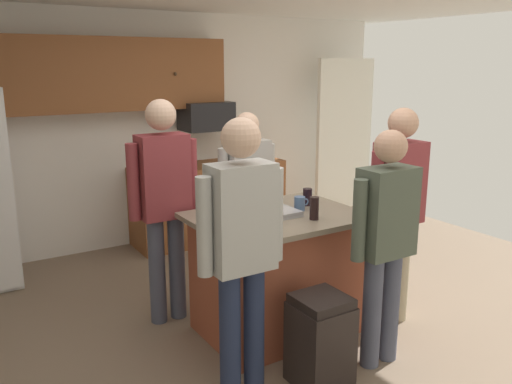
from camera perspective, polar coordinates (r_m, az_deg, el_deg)
The scene contains 20 objects.
floor at distance 4.20m, azimuth 3.42°, elevation -15.43°, with size 7.04×7.04×0.00m, color #7F6B56.
back_wall at distance 6.21m, azimuth -11.59°, elevation 6.55°, with size 6.40×0.10×2.60m, color white.
french_door_window_panel at distance 7.23m, azimuth 9.45°, elevation 6.02°, with size 0.90×0.06×2.00m, color white.
cabinet_run_upper at distance 5.84m, azimuth -14.93°, elevation 12.11°, with size 2.40×0.38×0.75m.
cabinet_run_lower at distance 6.31m, azimuth -5.09°, elevation -0.97°, with size 1.80×0.63×0.90m.
microwave_over_range at distance 6.15m, azimuth -5.38°, elevation 8.12°, with size 0.56×0.40×0.32m, color black.
kitchen_island at distance 4.12m, azimuth 2.23°, elevation -8.64°, with size 1.25×0.93×0.94m.
person_guest_right at distance 4.73m, azimuth -0.96°, elevation 0.18°, with size 0.57×0.22×1.63m.
person_guest_by_door at distance 3.12m, azimuth -1.56°, elevation -5.45°, with size 0.57×0.23×1.75m.
person_host_foreground at distance 4.17m, azimuth -9.84°, elevation -0.41°, with size 0.57×0.23×1.78m.
person_guest_left at distance 4.22m, azimuth 15.00°, elevation -1.09°, with size 0.57×0.23×1.72m.
person_elder_center at distance 3.63m, azimuth 13.72°, elevation -4.41°, with size 0.57×0.22×1.63m.
glass_short_whisky at distance 4.29m, azimuth 1.92°, elevation -0.25°, with size 0.07×0.07×0.14m.
mug_blue_stoneware at distance 4.08m, azimuth 4.73°, elevation -1.24°, with size 0.13×0.08×0.11m.
glass_dark_ale at distance 4.23m, azimuth 5.54°, elevation -0.53°, with size 0.07×0.07×0.14m.
glass_pilsner at distance 3.85m, azimuth 6.27°, elevation -1.75°, with size 0.07×0.07×0.17m.
mug_ceramic_white at distance 4.07m, azimuth -2.84°, elevation -1.31°, with size 0.13×0.09×0.10m.
glass_stout_tall at distance 3.95m, azimuth -3.46°, elevation -1.54°, with size 0.07×0.07×0.14m.
serving_tray at distance 3.92m, azimuth 1.24°, elevation -2.36°, with size 0.44×0.30×0.04m.
trash_bin at distance 3.57m, azimuth 6.90°, elevation -15.56°, with size 0.34×0.34×0.61m.
Camera 1 is at (-2.14, -2.98, 2.04)m, focal length 37.27 mm.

